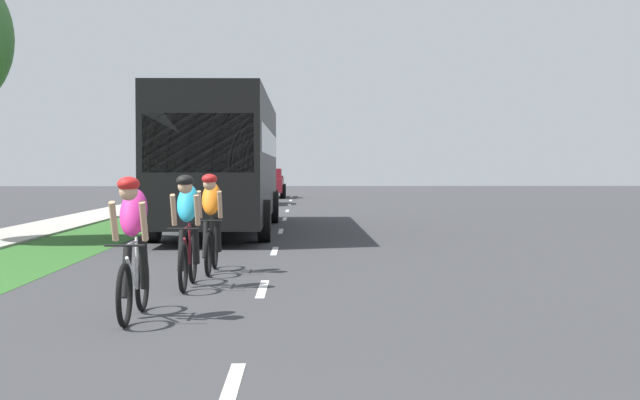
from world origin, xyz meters
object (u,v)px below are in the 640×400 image
sedan_silver (255,188)px  pickup_maroon (266,183)px  cyclist_trailing (188,230)px  cyclist_distant (211,222)px  cyclist_lead (133,246)px  bus_black (223,156)px

sedan_silver → pickup_maroon: (0.12, 9.14, 0.06)m
sedan_silver → pickup_maroon: size_ratio=0.84×
cyclist_trailing → pickup_maroon: 37.65m
sedan_silver → pickup_maroon: 9.14m
cyclist_distant → sedan_silver: cyclist_distant is taller
cyclist_lead → cyclist_distant: bearing=84.5°
cyclist_distant → sedan_silver: size_ratio=0.40×
sedan_silver → bus_black: bearing=-89.9°
cyclist_trailing → cyclist_distant: (0.15, 1.80, 0.00)m
cyclist_trailing → pickup_maroon: size_ratio=0.34×
bus_black → sedan_silver: bus_black is taller
bus_black → sedan_silver: size_ratio=2.70×
cyclist_lead → pickup_maroon: pickup_maroon is taller
bus_black → cyclist_trailing: bearing=-87.5°
cyclist_trailing → bus_black: 11.47m
cyclist_trailing → sedan_silver: 28.51m
cyclist_trailing → bus_black: bus_black is taller
cyclist_distant → cyclist_trailing: bearing=-94.6°
bus_black → pickup_maroon: (0.09, 26.24, -1.15)m
cyclist_trailing → pickup_maroon: bearing=90.6°
cyclist_distant → cyclist_lead: bearing=-95.5°
cyclist_trailing → cyclist_lead: bearing=-96.1°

